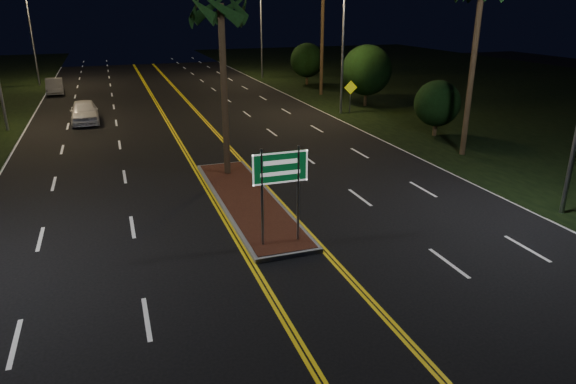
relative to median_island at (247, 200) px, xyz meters
name	(u,v)px	position (x,y,z in m)	size (l,w,h in m)	color
ground	(312,288)	(0.00, -7.00, -0.08)	(120.00, 120.00, 0.00)	black
grass_right	(520,93)	(30.00, 18.00, -0.08)	(40.00, 110.00, 0.01)	black
median_island	(247,200)	(0.00, 0.00, 0.00)	(2.25, 10.25, 0.17)	gray
highway_sign	(280,177)	(0.00, -4.20, 2.32)	(1.80, 0.08, 3.20)	gray
streetlight_left_far	(34,24)	(-10.61, 37.00, 5.57)	(1.91, 0.44, 9.00)	gray
streetlight_right_mid	(338,32)	(10.61, 15.00, 5.57)	(1.91, 0.44, 9.00)	gray
streetlight_right_far	(258,22)	(10.61, 35.00, 5.57)	(1.91, 0.44, 9.00)	gray
palm_median	(221,9)	(0.00, 3.50, 7.19)	(2.40, 2.40, 8.30)	#382819
shrub_near	(437,103)	(13.50, 7.00, 1.86)	(2.70, 2.70, 3.30)	#382819
shrub_mid	(367,70)	(14.00, 17.00, 2.64)	(3.78, 3.78, 4.62)	#382819
shrub_far	(307,60)	(13.80, 29.00, 2.25)	(3.24, 3.24, 3.96)	#382819
car_near	(84,110)	(-6.41, 17.77, 0.77)	(2.20, 5.14, 1.71)	white
car_far	(54,85)	(-9.18, 31.20, 0.69)	(1.98, 4.62, 1.54)	#9B9EA4
warning_sign	(350,92)	(11.69, 14.92, 1.41)	(0.97, 0.12, 2.32)	gray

